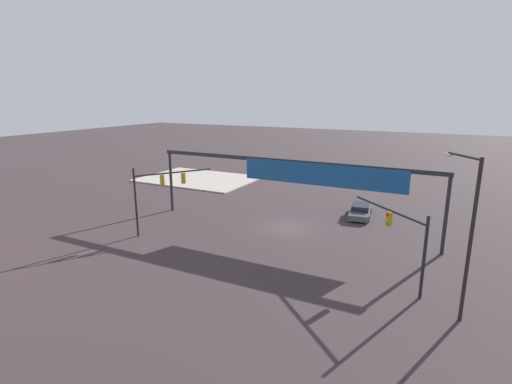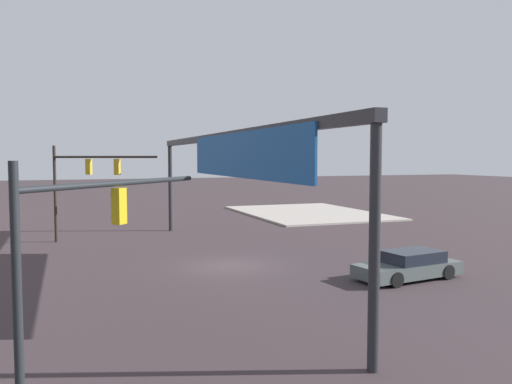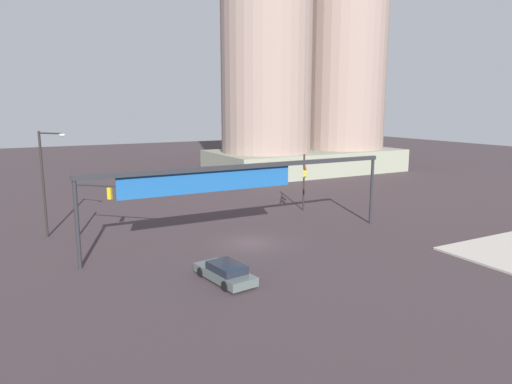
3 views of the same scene
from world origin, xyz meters
The scene contains 7 objects.
ground_plane centered at (0.00, 0.00, 0.00)m, with size 212.28×212.28×0.00m, color #362C2F.
traffic_signal_near_corner centered at (9.42, 6.29, 4.16)m, with size 3.93×5.80×5.97m.
traffic_signal_opposite_side centered at (-10.75, 7.01, 3.55)m, with size 5.25×4.92×5.17m.
streetlamp_curved_arm centered at (-14.08, 9.59, 5.17)m, with size 1.93×2.48×8.90m.
overhead_sign_gantry centered at (-1.08, 0.42, 5.45)m, with size 26.33×0.43×6.40m.
highrise_twin_tower centered at (27.46, 32.41, 26.54)m, with size 31.35×16.10×53.99m.
sedan_car_approaching centered at (-5.22, -6.50, 0.58)m, with size 2.52×4.96×1.21m.
Camera 3 is at (-16.68, -31.77, 10.88)m, focal length 32.39 mm.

